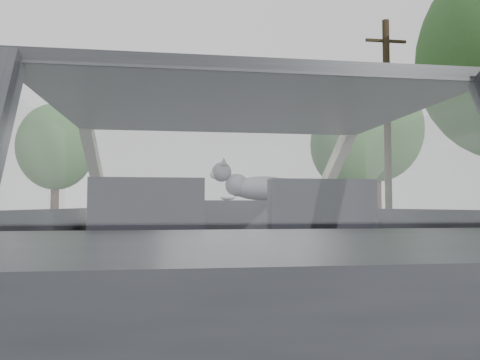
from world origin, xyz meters
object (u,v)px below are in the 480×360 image
object	(u,v)px
subject_car	(227,251)
highway_sign	(326,200)
cat	(264,187)
other_car	(155,210)
utility_pole	(387,124)

from	to	relation	value
subject_car	highway_sign	xyz separation A→B (m)	(7.42, 20.49, 0.51)
cat	highway_sign	bearing A→B (deg)	74.85
subject_car	other_car	world-z (taller)	other_car
subject_car	utility_pole	distance (m)	16.48
subject_car	utility_pole	xyz separation A→B (m)	(7.75, 14.16, 3.32)
other_car	highway_sign	distance (m)	8.65
other_car	highway_sign	size ratio (longest dim) A/B	1.88
other_car	highway_sign	xyz separation A→B (m)	(8.52, 1.39, 0.47)
subject_car	other_car	xyz separation A→B (m)	(-1.10, 19.09, 0.04)
other_car	subject_car	bearing A→B (deg)	-94.71
highway_sign	utility_pole	world-z (taller)	utility_pole
cat	utility_pole	world-z (taller)	utility_pole
other_car	utility_pole	bearing A→B (deg)	-37.14
cat	utility_pole	xyz separation A→B (m)	(7.44, 13.58, 2.96)
cat	other_car	xyz separation A→B (m)	(-1.41, 18.52, -0.33)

